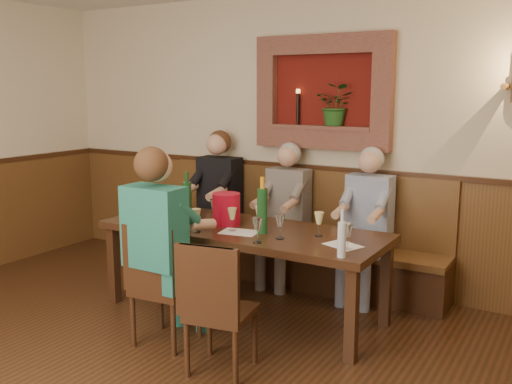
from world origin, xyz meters
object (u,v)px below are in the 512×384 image
bench (294,249)px  wine_bottle_green_a (262,210)px  person_bench_mid (284,227)px  water_bottle (342,238)px  chair_near_right (220,334)px  person_bench_left (215,214)px  person_chair_front (164,263)px  dining_table (243,236)px  wine_bottle_green_b (187,200)px  chair_near_left (165,308)px  spittoon_bucket (226,209)px  person_bench_right (365,238)px

bench → wine_bottle_green_a: 1.21m
person_bench_mid → wine_bottle_green_a: (0.29, -0.92, 0.37)m
bench → water_bottle: 1.76m
chair_near_right → person_bench_left: person_bench_left is taller
person_chair_front → bench: bearing=83.6°
dining_table → person_chair_front: person_chair_front is taller
person_chair_front → wine_bottle_green_b: bearing=116.2°
chair_near_left → spittoon_bucket: bearing=83.3°
dining_table → person_bench_mid: person_bench_mid is taller
dining_table → wine_bottle_green_a: size_ratio=5.32×
water_bottle → wine_bottle_green_a: bearing=159.9°
person_bench_left → wine_bottle_green_b: 0.94m
bench → chair_near_left: bench is taller
chair_near_right → spittoon_bucket: 1.28m
chair_near_right → wine_bottle_green_b: size_ratio=2.17×
dining_table → bench: (0.00, 0.94, -0.35)m
spittoon_bucket → wine_bottle_green_a: wine_bottle_green_a is taller
person_bench_left → person_bench_right: (1.63, 0.00, -0.04)m
chair_near_left → bench: bearing=78.3°
person_chair_front → wine_bottle_green_b: person_chair_front is taller
chair_near_right → wine_bottle_green_a: bearing=91.5°
wine_bottle_green_b → person_bench_mid: bearing=58.3°
bench → person_bench_right: size_ratio=2.17×
chair_near_left → wine_bottle_green_b: bearing=110.6°
chair_near_left → person_bench_right: person_bench_right is taller
person_bench_mid → person_bench_right: (0.82, -0.00, 0.00)m
wine_bottle_green_a → dining_table: bearing=162.0°
person_bench_left → spittoon_bucket: person_bench_left is taller
person_bench_left → person_chair_front: 1.75m
dining_table → water_bottle: size_ratio=7.17×
person_bench_left → chair_near_left: bearing=-67.3°
dining_table → person_bench_right: person_bench_right is taller
person_bench_right → chair_near_right: bearing=-101.1°
person_bench_left → person_bench_right: bearing=0.1°
chair_near_right → water_bottle: 1.04m
wine_bottle_green_b → dining_table: bearing=-0.1°
chair_near_right → wine_bottle_green_b: 1.51m
chair_near_right → person_bench_mid: 1.86m
chair_near_left → person_bench_left: person_bench_left is taller
spittoon_bucket → chair_near_right: bearing=-58.5°
person_bench_right → water_bottle: (0.27, -1.21, 0.31)m
wine_bottle_green_a → wine_bottle_green_b: wine_bottle_green_a is taller
person_bench_left → wine_bottle_green_b: size_ratio=3.47×
person_chair_front → wine_bottle_green_a: size_ratio=3.30×
bench → water_bottle: bearing=-51.8°
chair_near_left → water_bottle: (1.22, 0.42, 0.61)m
dining_table → chair_near_left: (-0.19, -0.79, -0.40)m
dining_table → chair_near_right: bearing=-66.2°
spittoon_bucket → bench: bearing=79.4°
dining_table → person_bench_mid: 0.85m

